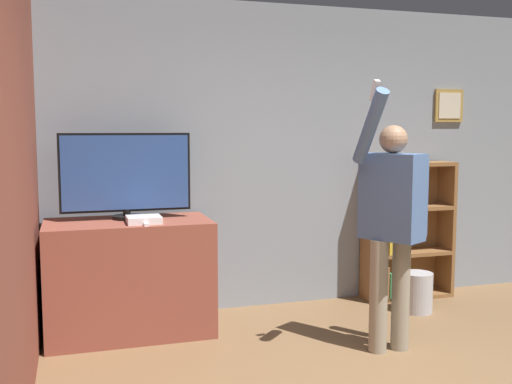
# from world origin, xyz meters

# --- Properties ---
(wall_back) EXTENTS (6.16, 0.09, 2.70)m
(wall_back) POSITION_xyz_m (0.00, 2.72, 1.35)
(wall_back) COLOR gray
(wall_back) RESTS_ON ground_plane
(wall_side_brick) EXTENTS (0.06, 4.29, 2.70)m
(wall_side_brick) POSITION_xyz_m (-2.11, 1.35, 1.35)
(wall_side_brick) COLOR brown
(wall_side_brick) RESTS_ON ground_plane
(tv_ledge) EXTENTS (1.26, 0.68, 0.90)m
(tv_ledge) POSITION_xyz_m (-1.41, 2.29, 0.45)
(tv_ledge) COLOR brown
(tv_ledge) RESTS_ON ground_plane
(television) EXTENTS (1.01, 0.22, 0.68)m
(television) POSITION_xyz_m (-1.41, 2.38, 1.25)
(television) COLOR black
(television) RESTS_ON tv_ledge
(game_console) EXTENTS (0.26, 0.24, 0.05)m
(game_console) POSITION_xyz_m (-1.30, 2.14, 0.92)
(game_console) COLOR white
(game_console) RESTS_ON tv_ledge
(remote_loose) EXTENTS (0.04, 0.14, 0.02)m
(remote_loose) POSITION_xyz_m (-1.31, 2.03, 0.91)
(remote_loose) COLOR white
(remote_loose) RESTS_ON tv_ledge
(bookshelf) EXTENTS (0.87, 0.28, 1.29)m
(bookshelf) POSITION_xyz_m (1.13, 2.54, 0.64)
(bookshelf) COLOR brown
(bookshelf) RESTS_ON ground_plane
(person) EXTENTS (0.57, 0.55, 1.93)m
(person) POSITION_xyz_m (0.35, 1.35, 0.99)
(person) COLOR gray
(person) RESTS_ON ground_plane
(waste_bin) EXTENTS (0.27, 0.27, 0.35)m
(waste_bin) POSITION_xyz_m (1.05, 2.10, 0.18)
(waste_bin) COLOR #B7B7BC
(waste_bin) RESTS_ON ground_plane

